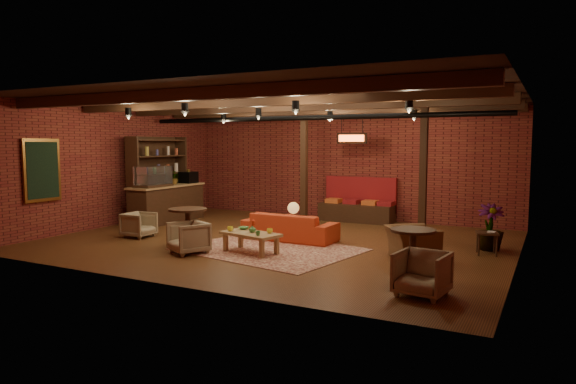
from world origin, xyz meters
The scene contains 29 objects.
floor centered at (0.00, 0.00, 0.00)m, with size 10.00×10.00×0.00m, color #361D0D.
ceiling centered at (0.00, 0.00, 3.20)m, with size 10.00×8.00×0.02m, color black.
wall_back centered at (0.00, 4.00, 1.60)m, with size 10.00×0.02×3.20m, color maroon.
wall_front centered at (0.00, -4.00, 1.60)m, with size 10.00×0.02×3.20m, color maroon.
wall_left centered at (-5.00, 0.00, 1.60)m, with size 0.02×8.00×3.20m, color maroon.
wall_right centered at (5.00, 0.00, 1.60)m, with size 0.02×8.00×3.20m, color maroon.
ceiling_beams centered at (0.00, 0.00, 3.08)m, with size 9.80×6.40×0.22m, color black, non-canonical shape.
ceiling_pipe centered at (0.00, 1.60, 2.85)m, with size 0.12×0.12×9.60m, color black.
post_left centered at (-0.60, 2.60, 1.60)m, with size 0.16×0.16×3.20m, color black.
post_right centered at (2.80, 2.00, 1.60)m, with size 0.16×0.16×3.20m, color black.
service_counter centered at (-4.10, 1.00, 0.80)m, with size 0.80×2.50×1.60m, color black, non-canonical shape.
plant_counter centered at (-4.00, 1.20, 1.22)m, with size 0.35×0.39×0.30m, color #337F33.
shelving_hutch centered at (-4.50, 1.10, 1.20)m, with size 0.52×2.00×2.40m, color black, non-canonical shape.
chalkboard_menu centered at (-4.93, -2.30, 1.60)m, with size 0.08×0.96×1.46m, color black.
banquette centered at (0.60, 3.55, 0.50)m, with size 2.10×0.70×1.00m, color maroon, non-canonical shape.
service_sign centered at (0.60, 3.10, 2.35)m, with size 0.86×0.06×0.30m, color #F95718.
ceiling_spotlights centered at (0.00, 0.00, 2.86)m, with size 6.40×4.40×0.28m, color black, non-canonical shape.
rug centered at (0.31, -0.94, 0.01)m, with size 3.48×2.66×0.01m, color maroon.
sofa centered at (0.21, 0.18, 0.32)m, with size 2.16×0.85×0.63m, color #B73419.
coffee_table centered at (0.13, -1.40, 0.37)m, with size 1.33×0.86×0.67m.
side_table_lamp centered at (0.18, 0.41, 0.65)m, with size 0.49×0.49×0.85m.
round_table_left centered at (-1.33, -1.56, 0.57)m, with size 0.81×0.81×0.84m.
armchair_a centered at (-3.13, -1.14, 0.33)m, with size 0.63×0.59×0.65m, color #BFB694.
armchair_b centered at (-0.97, -2.00, 0.35)m, with size 0.69×0.64×0.71m, color #BFB694.
armchair_right centered at (3.18, -0.50, 0.42)m, with size 0.96×0.63×0.84m, color brown.
side_table_book centered at (4.40, 0.64, 0.42)m, with size 0.49×0.49×0.48m.
round_table_right centered at (3.56, -1.98, 0.57)m, with size 0.72×0.72×0.85m.
armchair_far centered at (3.89, -2.74, 0.36)m, with size 0.71×0.66×0.73m, color #BFB694.
plant_tall centered at (4.40, 1.14, 1.45)m, with size 1.62×1.62×2.90m, color #4C7F4C.
Camera 1 is at (5.54, -10.13, 2.23)m, focal length 32.00 mm.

